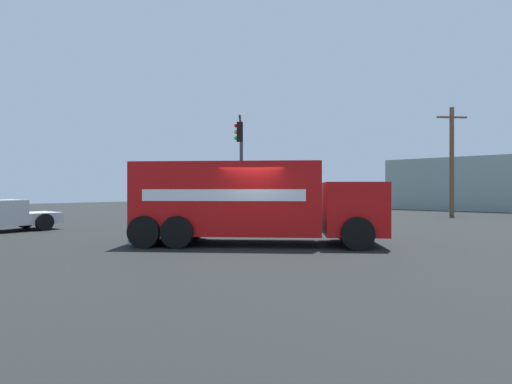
% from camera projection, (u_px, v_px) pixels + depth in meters
% --- Properties ---
extents(ground_plane, '(100.00, 100.00, 0.00)m').
position_uv_depth(ground_plane, '(254.00, 245.00, 12.81)').
color(ground_plane, black).
extents(delivery_truck, '(8.02, 6.80, 2.70)m').
position_uv_depth(delivery_truck, '(250.00, 201.00, 13.24)').
color(delivery_truck, red).
rests_on(delivery_truck, ground).
extents(traffic_light_primary, '(3.14, 3.56, 5.63)m').
position_uv_depth(traffic_light_primary, '(241.00, 156.00, 21.95)').
color(traffic_light_primary, '#38383D').
rests_on(traffic_light_primary, ground).
extents(utility_pole, '(1.65, 1.63, 7.71)m').
position_uv_depth(utility_pole, '(452.00, 160.00, 28.06)').
color(utility_pole, brown).
rests_on(utility_pole, ground).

